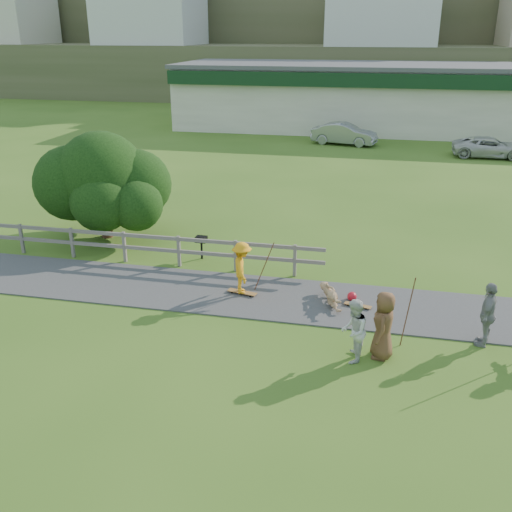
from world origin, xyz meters
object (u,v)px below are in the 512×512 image
Objects in this scene: spectator_b at (488,314)px; car_white at (490,147)px; skater_rider at (242,271)px; bbq at (202,248)px; car_silver at (344,134)px; spectator_c at (384,325)px; spectator_a at (354,331)px; tree at (103,194)px; skater_fallen at (331,295)px.

spectator_b is 0.38× the size of car_white.
skater_rider is 1.93× the size of bbq.
car_silver is (-5.54, 27.21, -0.12)m from spectator_b.
skater_rider is at bearing -118.35° from spectator_c.
spectator_b is (3.28, 1.48, 0.06)m from spectator_a.
bbq is at bearing -18.22° from tree.
spectator_c is 0.32× the size of tree.
skater_fallen is at bearing 162.25° from car_white.
car_silver reaches higher than bbq.
car_silver is 9.72m from car_white.
spectator_a is at bearing -149.14° from skater_rider.
spectator_a reaches higher than skater_fallen.
skater_rider is 25.52m from car_white.
skater_fallen is 3.15m from spectator_a.
car_white is (9.40, -2.47, -0.11)m from car_silver.
car_silver is 23.29m from bbq.
skater_rider is at bearing -128.09° from spectator_a.
spectator_b reaches higher than skater_rider.
skater_rider is at bearing -48.34° from bbq.
spectator_c reaches higher than car_white.
car_silver is 22.96m from tree.
tree is (-6.43, 4.05, 0.94)m from skater_rider.
car_silver is at bearing 72.82° from skater_fallen.
spectator_a is 0.35× the size of car_white.
car_white is (3.85, 24.74, -0.23)m from spectator_b.
bbq is (-12.75, -20.57, -0.22)m from car_white.
bbq is (-3.36, -23.04, -0.33)m from car_silver.
spectator_a is at bearing -164.06° from car_silver.
tree is at bearing 171.86° from car_silver.
spectator_c is (0.70, 0.31, 0.07)m from spectator_a.
tree is at bearing -122.72° from spectator_a.
spectator_b reaches higher than spectator_a.
spectator_a is 0.36× the size of car_silver.
spectator_b is 2.08× the size of bbq.
car_white is (10.65, 23.19, -0.17)m from skater_rider.
tree reaches higher than spectator_a.
spectator_c is 28.54m from car_silver.
spectator_b is at bearing 172.24° from car_white.
skater_rider is 0.92× the size of spectator_c.
spectator_a is 1.94× the size of bbq.
skater_rider reaches higher than skater_fallen.
spectator_c is at bearing -46.93° from spectator_b.
spectator_b is 27.77m from car_silver.
car_white is at bearing -170.19° from spectator_b.
spectator_a reaches higher than skater_rider.
spectator_b is at bearing -22.93° from tree.
spectator_c is at bearing -37.35° from bbq.
tree is at bearing 135.53° from skater_fallen.
skater_rider is 0.35× the size of car_white.
spectator_c is at bearing 116.61° from spectator_a.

